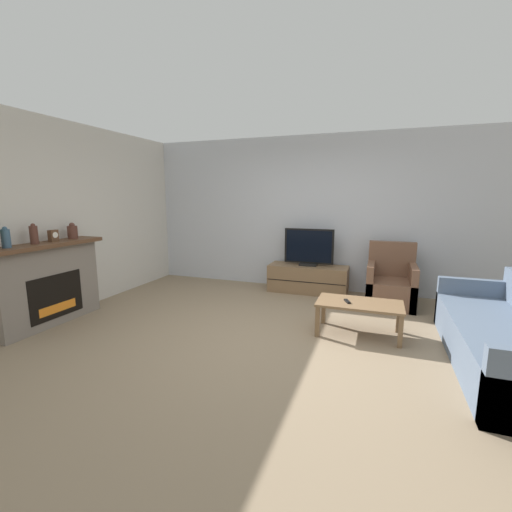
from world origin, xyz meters
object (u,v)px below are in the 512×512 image
object	(u,v)px
mantel_vase_centre_left	(34,234)
armchair	(391,285)
tv	(309,248)
coffee_table	(359,307)
mantel_vase_right	(72,232)
fireplace	(47,283)
couch	(509,341)
tv_stand	(308,279)
remote	(347,301)
mantel_vase_left	(6,238)
mantel_clock	(53,236)

from	to	relation	value
mantel_vase_centre_left	armchair	distance (m)	4.98
tv	coffee_table	world-z (taller)	tv
mantel_vase_centre_left	mantel_vase_right	distance (m)	0.57
fireplace	mantel_vase_centre_left	world-z (taller)	mantel_vase_centre_left
tv	couch	size ratio (longest dim) A/B	0.37
fireplace	armchair	distance (m)	4.86
tv_stand	remote	world-z (taller)	tv_stand
mantel_vase_left	couch	size ratio (longest dim) A/B	0.11
mantel_clock	couch	xyz separation A→B (m)	(5.24, 0.51, -0.88)
mantel_vase_centre_left	fireplace	bearing A→B (deg)	98.40
tv	mantel_vase_centre_left	bearing A→B (deg)	-136.08
mantel_vase_right	armchair	distance (m)	4.72
tv_stand	fireplace	bearing A→B (deg)	-137.41
mantel_clock	armchair	distance (m)	4.84
mantel_vase_centre_left	mantel_clock	xyz separation A→B (m)	(0.00, 0.26, -0.04)
remote	mantel_vase_right	bearing A→B (deg)	165.24
mantel_vase_left	couch	xyz separation A→B (m)	(5.24, 1.11, -0.92)
fireplace	couch	world-z (taller)	fireplace
tv	remote	xyz separation A→B (m)	(0.81, -1.68, -0.36)
mantel_vase_left	coffee_table	distance (m)	4.18
tv_stand	armchair	world-z (taller)	armchair
tv	fireplace	bearing A→B (deg)	-137.44
mantel_vase_left	tv	distance (m)	4.25
mantel_clock	tv_stand	size ratio (longest dim) A/B	0.11
mantel_vase_right	coffee_table	distance (m)	3.95
mantel_vase_centre_left	mantel_clock	size ratio (longest dim) A/B	1.71
mantel_vase_right	fireplace	bearing A→B (deg)	-92.11
mantel_vase_centre_left	remote	size ratio (longest dim) A/B	1.67
mantel_vase_centre_left	armchair	xyz separation A→B (m)	(4.21, 2.51, -0.89)
mantel_vase_right	remote	world-z (taller)	mantel_vase_right
mantel_vase_left	armchair	distance (m)	5.16
tv_stand	remote	size ratio (longest dim) A/B	8.81
fireplace	mantel_clock	xyz separation A→B (m)	(0.02, 0.15, 0.60)
fireplace	coffee_table	size ratio (longest dim) A/B	1.51
mantel_vase_centre_left	tv	distance (m)	4.01
mantel_vase_left	armchair	bearing A→B (deg)	34.10
tv_stand	couch	xyz separation A→B (m)	(2.37, -2.00, 0.04)
fireplace	tv	bearing A→B (deg)	42.56
tv_stand	tv	world-z (taller)	tv
mantel_vase_right	tv_stand	xyz separation A→B (m)	(2.87, 2.20, -0.94)
mantel_vase_right	remote	distance (m)	3.80
mantel_vase_right	remote	xyz separation A→B (m)	(3.68, 0.52, -0.76)
mantel_vase_centre_left	couch	xyz separation A→B (m)	(5.24, 0.77, -0.92)
mantel_vase_right	coffee_table	bearing A→B (deg)	8.36
armchair	couch	distance (m)	2.03
mantel_vase_left	remote	size ratio (longest dim) A/B	1.60
mantel_clock	coffee_table	size ratio (longest dim) A/B	0.15
tv	couch	bearing A→B (deg)	-40.11
mantel_clock	tv_stand	xyz separation A→B (m)	(2.87, 2.50, -0.92)
coffee_table	remote	world-z (taller)	remote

